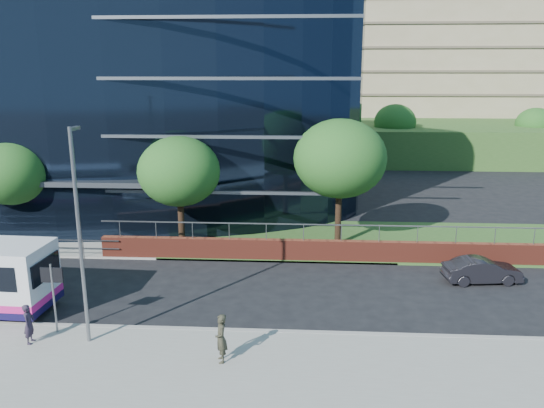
# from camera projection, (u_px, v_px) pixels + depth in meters

# --- Properties ---
(grass_verge) EXTENTS (36.00, 8.00, 0.12)m
(grass_verge) POSITION_uv_depth(u_px,v_px,m) (471.00, 242.00, 31.63)
(grass_verge) COLOR #2D511E
(grass_verge) RESTS_ON ground
(glass_office) EXTENTS (44.00, 23.10, 16.00)m
(glass_office) POSITION_uv_depth(u_px,v_px,m) (72.00, 98.00, 40.87)
(glass_office) COLOR black
(glass_office) RESTS_ON ground
(retaining_wall) EXTENTS (34.00, 0.40, 2.11)m
(retaining_wall) POSITION_uv_depth(u_px,v_px,m) (416.00, 253.00, 28.15)
(retaining_wall) COLOR maroon
(retaining_wall) RESTS_ON ground
(apartment_block) EXTENTS (60.00, 42.00, 30.00)m
(apartment_block) POSITION_uv_depth(u_px,v_px,m) (436.00, 63.00, 73.24)
(apartment_block) COLOR #2D511E
(apartment_block) RESTS_ON ground
(street_sign) EXTENTS (0.85, 0.09, 2.80)m
(street_sign) POSITION_uv_depth(u_px,v_px,m) (52.00, 284.00, 20.07)
(street_sign) COLOR slate
(street_sign) RESTS_ON pavement_near
(tree_far_b) EXTENTS (4.29, 4.29, 6.05)m
(tree_far_b) POSITION_uv_depth(u_px,v_px,m) (11.00, 174.00, 30.74)
(tree_far_b) COLOR black
(tree_far_b) RESTS_ON ground
(tree_far_c) EXTENTS (4.62, 4.62, 6.51)m
(tree_far_c) POSITION_uv_depth(u_px,v_px,m) (179.00, 172.00, 29.60)
(tree_far_c) COLOR black
(tree_far_c) RESTS_ON ground
(tree_far_d) EXTENTS (5.28, 5.28, 7.44)m
(tree_far_d) POSITION_uv_depth(u_px,v_px,m) (340.00, 159.00, 29.88)
(tree_far_d) COLOR black
(tree_far_d) RESTS_ON ground
(tree_dist_e) EXTENTS (4.62, 4.62, 6.51)m
(tree_dist_e) POSITION_uv_depth(u_px,v_px,m) (395.00, 122.00, 58.63)
(tree_dist_e) COLOR black
(tree_dist_e) RESTS_ON ground
(tree_dist_f) EXTENTS (4.29, 4.29, 6.05)m
(tree_dist_f) POSITION_uv_depth(u_px,v_px,m) (535.00, 124.00, 59.71)
(tree_dist_f) COLOR black
(tree_dist_f) RESTS_ON ground
(streetlight_east) EXTENTS (0.15, 0.77, 8.00)m
(streetlight_east) POSITION_uv_depth(u_px,v_px,m) (79.00, 231.00, 18.86)
(streetlight_east) COLOR slate
(streetlight_east) RESTS_ON pavement_near
(parked_car) EXTENTS (3.80, 1.69, 1.21)m
(parked_car) POSITION_uv_depth(u_px,v_px,m) (482.00, 270.00, 25.65)
(parked_car) COLOR black
(parked_car) RESTS_ON ground
(pedestrian) EXTENTS (0.42, 0.59, 1.52)m
(pedestrian) POSITION_uv_depth(u_px,v_px,m) (29.00, 324.00, 19.57)
(pedestrian) COLOR #261F2E
(pedestrian) RESTS_ON pavement_near
(pedestrian_b) EXTENTS (0.59, 0.73, 1.75)m
(pedestrian_b) POSITION_uv_depth(u_px,v_px,m) (221.00, 338.00, 18.27)
(pedestrian_b) COLOR #2E2D20
(pedestrian_b) RESTS_ON pavement_near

